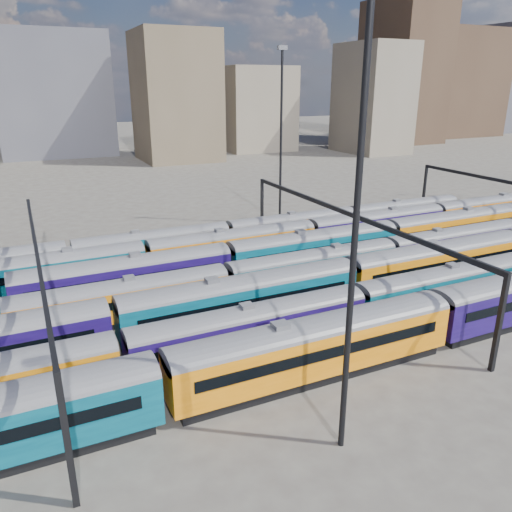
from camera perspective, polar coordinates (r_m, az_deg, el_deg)
name	(u,v)px	position (r m, az deg, el deg)	size (l,w,h in m)	color
ground	(259,297)	(51.11, 0.34, -4.67)	(500.00, 500.00, 0.00)	#46403B
rake_0	(436,312)	(43.54, 19.88, -6.05)	(136.74, 3.33, 5.63)	black
rake_1	(121,353)	(37.18, -15.17, -10.61)	(121.26, 2.96, 4.98)	black
rake_2	(112,319)	(41.49, -16.08, -6.96)	(135.18, 3.29, 5.56)	black
rake_3	(313,264)	(53.02, 6.59, -0.92)	(99.15, 2.91, 4.89)	black
rake_4	(228,258)	(53.85, -3.22, -0.21)	(130.55, 3.18, 5.37)	black
rake_5	(234,243)	(59.25, -2.57, 1.52)	(147.13, 3.07, 5.18)	black
rake_6	(153,242)	(61.43, -11.66, 1.55)	(95.79, 2.81, 4.72)	black
gantry_1	(38,263)	(44.41, -23.63, -0.71)	(0.35, 40.35, 8.03)	black
gantry_2	(344,222)	(53.68, 10.06, 3.89)	(0.35, 40.35, 8.03)	black
mast_2	(356,221)	(26.11, 11.36, 3.93)	(1.40, 0.50, 25.60)	black
mast_3	(281,131)	(75.24, 2.88, 14.04)	(1.40, 0.50, 25.60)	black
skyline	(397,82)	(193.59, 15.86, 18.54)	(399.22, 60.48, 50.03)	#665B4C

